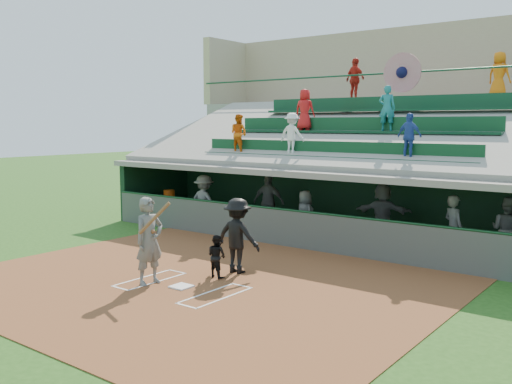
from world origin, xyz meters
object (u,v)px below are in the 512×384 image
Objects in this scene: batter_at_plate at (149,241)px; white_table at (169,210)px; water_cooler at (169,195)px; catcher at (217,256)px; home_plate at (181,286)px.

batter_at_plate reaches higher than white_table.
water_cooler reaches higher than white_table.
white_table is at bearing -33.14° from catcher.
white_table is at bearing 137.40° from home_plate.
home_plate is at bearing -42.63° from water_cooler.
home_plate is 1.22m from catcher.
home_plate is 0.42× the size of catcher.
water_cooler is (-6.72, 6.19, 0.92)m from home_plate.
catcher is at bearing -51.64° from white_table.
home_plate is at bearing 16.94° from batter_at_plate.
white_table is at bearing 141.27° from water_cooler.
batter_at_plate is 2.48× the size of white_table.
white_table is (-6.87, 5.12, -0.14)m from catcher.
catcher is at bearing -36.72° from water_cooler.
home_plate is 9.22m from white_table.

